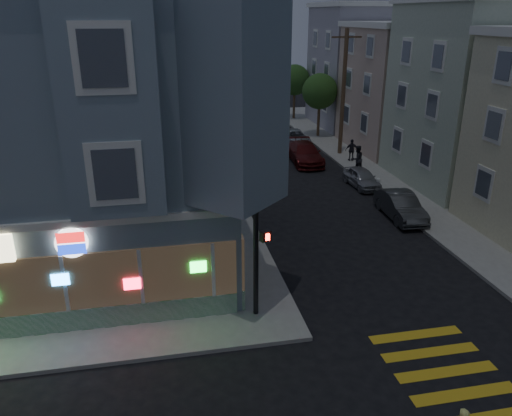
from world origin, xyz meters
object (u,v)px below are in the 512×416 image
object	(u,v)px
parked_car_a	(362,178)
parked_car_d	(294,137)
pedestrian_b	(352,150)
parked_car_b	(401,206)
street_tree_near	(320,91)
fire_hydrant	(378,183)
pedestrian_a	(357,159)
street_tree_far	(295,80)
traffic_signal	(257,216)
utility_pole	(343,91)
parked_car_c	(305,153)

from	to	relation	value
parked_car_a	parked_car_d	world-z (taller)	parked_car_d
pedestrian_b	parked_car_b	size ratio (longest dim) A/B	0.38
pedestrian_b	parked_car_a	size ratio (longest dim) A/B	0.45
street_tree_near	fire_hydrant	size ratio (longest dim) A/B	7.32
pedestrian_a	pedestrian_b	world-z (taller)	pedestrian_a
street_tree_near	street_tree_far	xyz separation A→B (m)	(0.00, 8.00, 0.00)
street_tree_far	parked_car_b	distance (m)	26.89
pedestrian_a	traffic_signal	size ratio (longest dim) A/B	0.32
pedestrian_a	parked_car_b	distance (m)	7.76
fire_hydrant	pedestrian_b	bearing A→B (deg)	83.01
utility_pole	parked_car_c	world-z (taller)	utility_pole
parked_car_b	parked_car_c	distance (m)	11.19
utility_pole	parked_car_d	xyz separation A→B (m)	(-2.54, 3.80, -4.20)
parked_car_a	traffic_signal	distance (m)	16.22
traffic_signal	street_tree_far	bearing A→B (deg)	48.13
pedestrian_b	traffic_signal	size ratio (longest dim) A/B	0.28
parked_car_b	utility_pole	bearing A→B (deg)	86.80
traffic_signal	fire_hydrant	world-z (taller)	traffic_signal
parked_car_d	fire_hydrant	distance (m)	12.48
parked_car_d	fire_hydrant	size ratio (longest dim) A/B	5.98
street_tree_far	parked_car_d	xyz separation A→B (m)	(-2.74, -10.20, -3.33)
street_tree_far	pedestrian_b	size ratio (longest dim) A/B	3.39
pedestrian_a	parked_car_d	bearing A→B (deg)	-93.66
street_tree_near	parked_car_d	bearing A→B (deg)	-141.23
street_tree_near	traffic_signal	size ratio (longest dim) A/B	0.95
fire_hydrant	street_tree_far	bearing A→B (deg)	87.71
parked_car_a	pedestrian_a	bearing A→B (deg)	72.11
pedestrian_a	fire_hydrant	xyz separation A→B (m)	(-0.07, -3.61, -0.53)
utility_pole	street_tree_far	world-z (taller)	utility_pole
parked_car_c	parked_car_d	xyz separation A→B (m)	(0.71, 5.44, -0.12)
pedestrian_b	parked_car_a	world-z (taller)	pedestrian_b
street_tree_far	pedestrian_b	distance (m)	16.45
fire_hydrant	traffic_signal	bearing A→B (deg)	-129.73
pedestrian_b	parked_car_d	distance (m)	6.53
street_tree_near	pedestrian_a	distance (m)	11.34
pedestrian_b	fire_hydrant	bearing A→B (deg)	90.75
street_tree_far	parked_car_a	distance (m)	21.77
parked_car_c	traffic_signal	xyz separation A→B (m)	(-7.28, -18.74, 3.21)
street_tree_near	pedestrian_b	world-z (taller)	street_tree_near
utility_pole	pedestrian_a	size ratio (longest dim) A/B	4.96
parked_car_a	parked_car_d	distance (m)	11.32
parked_car_c	utility_pole	bearing A→B (deg)	29.94
pedestrian_b	parked_car_d	size ratio (longest dim) A/B	0.36
street_tree_far	parked_car_b	xyz separation A→B (m)	(-1.50, -26.65, -3.26)
street_tree_near	parked_car_a	world-z (taller)	street_tree_near
parked_car_b	traffic_signal	size ratio (longest dim) A/B	0.73
street_tree_near	parked_car_a	xyz separation A→B (m)	(-1.50, -13.45, -3.35)
pedestrian_a	parked_car_b	world-z (taller)	pedestrian_a
street_tree_far	parked_car_b	world-z (taller)	street_tree_far
street_tree_near	parked_car_d	distance (m)	4.84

